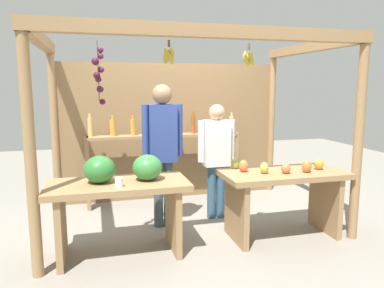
% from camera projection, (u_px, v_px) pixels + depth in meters
% --- Properties ---
extents(ground_plane, '(12.00, 12.00, 0.00)m').
position_uv_depth(ground_plane, '(188.00, 220.00, 4.65)').
color(ground_plane, gray).
rests_on(ground_plane, ground).
extents(market_stall, '(3.38, 2.13, 2.23)m').
position_uv_depth(market_stall, '(179.00, 114.00, 4.89)').
color(market_stall, '#99754C').
rests_on(market_stall, ground).
extents(fruit_counter_left, '(1.37, 0.64, 1.01)m').
position_uv_depth(fruit_counter_left, '(120.00, 192.00, 3.61)').
color(fruit_counter_left, '#99754C').
rests_on(fruit_counter_left, ground).
extents(fruit_counter_right, '(1.37, 0.65, 0.88)m').
position_uv_depth(fruit_counter_right, '(283.00, 188.00, 4.06)').
color(fruit_counter_right, '#99754C').
rests_on(fruit_counter_right, ground).
extents(bottle_shelf_unit, '(2.17, 0.22, 1.32)m').
position_uv_depth(bottle_shelf_unit, '(164.00, 148.00, 5.20)').
color(bottle_shelf_unit, '#99754C').
rests_on(bottle_shelf_unit, ground).
extents(vendor_man, '(0.48, 0.23, 1.69)m').
position_uv_depth(vendor_man, '(163.00, 142.00, 4.29)').
color(vendor_man, '#3C5054').
rests_on(vendor_man, ground).
extents(vendor_woman, '(0.48, 0.20, 1.45)m').
position_uv_depth(vendor_woman, '(216.00, 152.00, 4.61)').
color(vendor_woman, '#335974').
rests_on(vendor_woman, ground).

